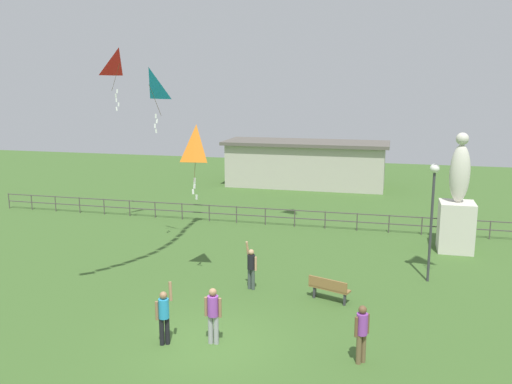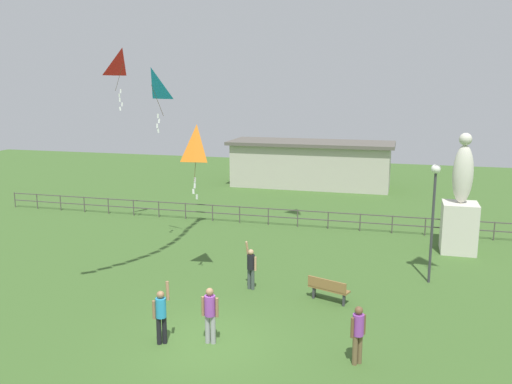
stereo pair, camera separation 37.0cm
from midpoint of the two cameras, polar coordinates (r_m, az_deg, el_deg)
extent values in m
plane|color=#3D6028|center=(16.85, -4.60, -15.61)|extent=(80.00, 80.00, 0.00)
cube|color=beige|center=(26.63, 20.96, -3.52)|extent=(1.55, 1.55, 2.31)
ellipsoid|color=beige|center=(26.14, 21.34, 1.76)|extent=(0.90, 0.76, 2.66)
sphere|color=beige|center=(25.94, 21.59, 5.20)|extent=(0.56, 0.56, 0.56)
cylinder|color=#38383D|center=(21.93, 18.51, -3.68)|extent=(0.10, 0.10, 4.35)
sphere|color=white|center=(21.47, 18.90, 2.32)|extent=(0.36, 0.36, 0.36)
cube|color=olive|center=(19.79, 8.24, -10.05)|extent=(1.55, 0.89, 0.06)
cube|color=olive|center=(19.57, 8.01, -9.62)|extent=(1.43, 0.57, 0.36)
cube|color=#333338|center=(20.14, 6.68, -10.32)|extent=(0.08, 0.36, 0.45)
cube|color=#333338|center=(19.63, 9.80, -10.99)|extent=(0.08, 0.36, 0.45)
cylinder|color=#3F4C47|center=(20.69, -0.20, -9.12)|extent=(0.14, 0.14, 0.79)
cylinder|color=#3F4C47|center=(20.62, 0.17, -9.20)|extent=(0.14, 0.14, 0.79)
cylinder|color=black|center=(20.43, -0.02, -7.38)|extent=(0.29, 0.29, 0.56)
sphere|color=tan|center=(20.31, -0.02, -6.35)|extent=(0.21, 0.21, 0.21)
cylinder|color=tan|center=(20.41, -0.42, -5.93)|extent=(0.14, 0.21, 0.54)
cylinder|color=tan|center=(20.35, 0.46, -7.56)|extent=(0.09, 0.09, 0.53)
cylinder|color=#99999E|center=(16.65, -3.89, -14.26)|extent=(0.15, 0.15, 0.88)
cylinder|color=#99999E|center=(16.70, -4.47, -14.19)|extent=(0.15, 0.15, 0.88)
cylinder|color=purple|center=(16.37, -4.22, -11.85)|extent=(0.32, 0.32, 0.62)
sphere|color=#8C6647|center=(16.20, -4.24, -10.45)|extent=(0.24, 0.24, 0.24)
cylinder|color=#8C6647|center=(16.32, -3.48, -12.05)|extent=(0.10, 0.10, 0.59)
cylinder|color=#8C6647|center=(16.44, -4.95, -11.89)|extent=(0.10, 0.10, 0.59)
cylinder|color=brown|center=(15.88, 11.54, -15.87)|extent=(0.15, 0.15, 0.86)
cylinder|color=brown|center=(15.77, 11.07, -16.04)|extent=(0.15, 0.15, 0.86)
cylinder|color=purple|center=(15.51, 11.41, -13.55)|extent=(0.31, 0.31, 0.61)
sphere|color=brown|center=(15.34, 11.47, -12.13)|extent=(0.23, 0.23, 0.23)
cylinder|color=brown|center=(15.65, 11.99, -13.48)|extent=(0.09, 0.09, 0.57)
cylinder|color=brown|center=(15.39, 10.81, -13.87)|extent=(0.09, 0.09, 0.57)
cylinder|color=black|center=(16.83, -8.98, -14.17)|extent=(0.14, 0.14, 0.84)
cylinder|color=black|center=(16.81, -9.55, -14.22)|extent=(0.14, 0.14, 0.84)
cylinder|color=#268CBF|center=(16.52, -9.34, -11.95)|extent=(0.31, 0.31, 0.59)
sphere|color=#8C6647|center=(16.37, -9.39, -10.63)|extent=(0.23, 0.23, 0.23)
cylinder|color=#8C6647|center=(16.31, -8.65, -10.24)|extent=(0.16, 0.18, 0.57)
cylinder|color=#8C6647|center=(16.51, -10.06, -12.13)|extent=(0.09, 0.09, 0.56)
pyramid|color=#198CD1|center=(24.65, -10.55, 11.06)|extent=(1.24, 1.05, 1.40)
cylinder|color=#4C381E|center=(24.86, -9.92, 9.48)|extent=(0.30, 0.58, 1.40)
cube|color=white|center=(24.88, -9.86, 7.90)|extent=(0.09, 0.01, 0.20)
cube|color=white|center=(24.90, -9.75, 7.40)|extent=(0.09, 0.04, 0.20)
cube|color=white|center=(24.91, -9.95, 6.88)|extent=(0.08, 0.03, 0.20)
cube|color=white|center=(24.93, -9.84, 6.38)|extent=(0.11, 0.01, 0.21)
pyramid|color=orange|center=(20.87, -5.70, 5.09)|extent=(0.81, 0.63, 1.40)
cylinder|color=#4C381E|center=(20.69, -5.87, 3.09)|extent=(0.07, 0.56, 1.40)
cube|color=white|center=(20.80, -5.95, 1.26)|extent=(0.10, 0.01, 0.20)
cube|color=white|center=(20.83, -5.96, 0.66)|extent=(0.08, 0.04, 0.20)
cube|color=white|center=(20.87, -6.11, 0.06)|extent=(0.09, 0.03, 0.20)
cube|color=white|center=(20.93, -5.75, -0.52)|extent=(0.09, 0.03, 0.20)
pyramid|color=red|center=(28.36, -13.45, 13.05)|extent=(1.09, 1.26, 1.36)
cylinder|color=#4C381E|center=(28.63, -13.85, 11.66)|extent=(0.69, 0.30, 1.36)
cube|color=white|center=(28.63, -13.70, 10.28)|extent=(0.09, 0.02, 0.20)
cube|color=white|center=(28.63, -13.84, 9.83)|extent=(0.09, 0.03, 0.20)
cube|color=white|center=(28.64, -13.79, 9.40)|extent=(0.08, 0.02, 0.20)
cube|color=white|center=(28.64, -13.57, 8.97)|extent=(0.09, 0.02, 0.20)
cube|color=white|center=(28.65, -13.75, 8.52)|extent=(0.12, 0.03, 0.21)
cylinder|color=#4C4742|center=(37.14, -23.80, -0.77)|extent=(0.06, 0.06, 0.95)
cylinder|color=#4C4742|center=(36.15, -21.79, -0.92)|extent=(0.06, 0.06, 0.95)
cylinder|color=#4C4742|center=(35.18, -19.61, -1.09)|extent=(0.06, 0.06, 0.95)
cylinder|color=#4C4742|center=(34.27, -17.34, -1.26)|extent=(0.06, 0.06, 0.95)
cylinder|color=#4C4742|center=(33.43, -14.98, -1.43)|extent=(0.06, 0.06, 0.95)
cylinder|color=#4C4742|center=(32.63, -12.45, -1.62)|extent=(0.06, 0.06, 0.95)
cylinder|color=#4C4742|center=(31.92, -9.87, -1.81)|extent=(0.06, 0.06, 0.95)
cylinder|color=#4C4742|center=(31.26, -7.10, -2.00)|extent=(0.06, 0.06, 0.95)
cylinder|color=#4C4742|center=(30.69, -4.26, -2.20)|extent=(0.06, 0.06, 0.95)
cylinder|color=#4C4742|center=(30.20, -1.39, -2.39)|extent=(0.06, 0.06, 0.95)
cylinder|color=#4C4742|center=(29.78, 1.66, -2.59)|extent=(0.06, 0.06, 0.95)
cylinder|color=#4C4742|center=(29.45, 4.77, -2.78)|extent=(0.06, 0.06, 0.95)
cylinder|color=#4C4742|center=(29.21, 7.96, -2.97)|extent=(0.06, 0.06, 0.95)
cylinder|color=#4C4742|center=(29.05, 11.26, -3.16)|extent=(0.06, 0.06, 0.95)
cylinder|color=#4C4742|center=(29.00, 14.51, -3.33)|extent=(0.06, 0.06, 0.95)
cylinder|color=#4C4742|center=(29.04, 17.75, -3.50)|extent=(0.06, 0.06, 0.95)
cylinder|color=#4C4742|center=(29.16, 20.88, -3.64)|extent=(0.06, 0.06, 0.95)
cylinder|color=#4C4742|center=(29.39, 24.13, -3.78)|extent=(0.06, 0.06, 0.95)
cube|color=#4C4742|center=(29.36, 4.66, -1.95)|extent=(36.00, 0.05, 0.05)
cube|color=#4C4742|center=(29.46, 4.65, -2.77)|extent=(36.00, 0.05, 0.05)
cube|color=#B7B2A3|center=(41.07, 6.05, 2.79)|extent=(11.62, 3.86, 3.17)
cube|color=#59544C|center=(40.85, 6.09, 5.15)|extent=(12.22, 4.46, 0.24)
camera|label=1|loc=(0.18, -89.48, 0.10)|focal=37.98mm
camera|label=2|loc=(0.18, 90.52, -0.10)|focal=37.98mm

